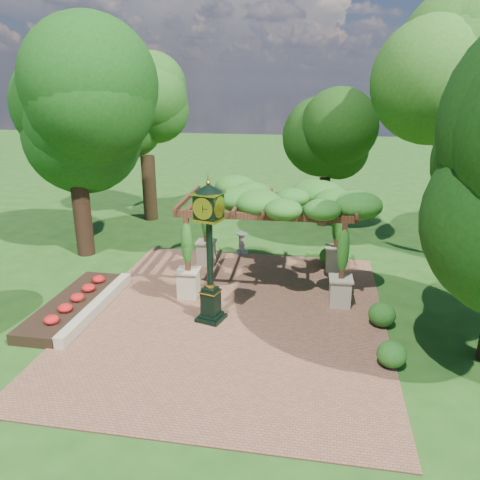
# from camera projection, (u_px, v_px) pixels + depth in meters

# --- Properties ---
(ground) EXTENTS (120.00, 120.00, 0.00)m
(ground) POSITION_uv_depth(u_px,v_px,m) (226.00, 331.00, 14.79)
(ground) COLOR #1E4714
(ground) RESTS_ON ground
(brick_plaza) EXTENTS (10.00, 12.00, 0.04)m
(brick_plaza) POSITION_uv_depth(u_px,v_px,m) (232.00, 315.00, 15.71)
(brick_plaza) COLOR brown
(brick_plaza) RESTS_ON ground
(border_wall) EXTENTS (0.35, 5.00, 0.40)m
(border_wall) POSITION_uv_depth(u_px,v_px,m) (97.00, 307.00, 15.94)
(border_wall) COLOR #C6B793
(border_wall) RESTS_ON ground
(flower_bed) EXTENTS (1.50, 5.00, 0.36)m
(flower_bed) POSITION_uv_depth(u_px,v_px,m) (73.00, 305.00, 16.09)
(flower_bed) COLOR red
(flower_bed) RESTS_ON ground
(pedestal_clock) EXTENTS (1.12, 1.12, 4.63)m
(pedestal_clock) POSITION_uv_depth(u_px,v_px,m) (209.00, 241.00, 14.53)
(pedestal_clock) COLOR black
(pedestal_clock) RESTS_ON brick_plaza
(pergola) EXTENTS (6.42, 4.18, 3.95)m
(pergola) POSITION_uv_depth(u_px,v_px,m) (268.00, 203.00, 17.28)
(pergola) COLOR #BFB48E
(pergola) RESTS_ON brick_plaza
(sundial) EXTENTS (0.63, 0.63, 0.97)m
(sundial) POSITION_uv_depth(u_px,v_px,m) (242.00, 244.00, 21.40)
(sundial) COLOR gray
(sundial) RESTS_ON ground
(shrub_front) EXTENTS (1.04, 1.04, 0.72)m
(shrub_front) POSITION_uv_depth(u_px,v_px,m) (392.00, 354.00, 12.76)
(shrub_front) COLOR #25621C
(shrub_front) RESTS_ON brick_plaza
(shrub_mid) EXTENTS (1.08, 1.08, 0.77)m
(shrub_mid) POSITION_uv_depth(u_px,v_px,m) (382.00, 314.00, 14.91)
(shrub_mid) COLOR #225919
(shrub_mid) RESTS_ON brick_plaza
(shrub_back) EXTENTS (1.06, 1.06, 0.78)m
(shrub_back) POSITION_uv_depth(u_px,v_px,m) (330.00, 256.00, 19.91)
(shrub_back) COLOR #29621C
(shrub_back) RESTS_ON brick_plaza
(tree_west_near) EXTENTS (5.55, 5.55, 8.91)m
(tree_west_near) POSITION_uv_depth(u_px,v_px,m) (72.00, 116.00, 19.51)
(tree_west_near) COLOR #311D13
(tree_west_near) RESTS_ON ground
(tree_west_far) EXTENTS (4.33, 4.33, 9.38)m
(tree_west_far) POSITION_uv_depth(u_px,v_px,m) (144.00, 103.00, 24.95)
(tree_west_far) COLOR #322213
(tree_west_far) RESTS_ON ground
(tree_north) EXTENTS (3.82, 3.82, 6.77)m
(tree_north) POSITION_uv_depth(u_px,v_px,m) (327.00, 140.00, 24.38)
(tree_north) COLOR #342314
(tree_north) RESTS_ON ground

